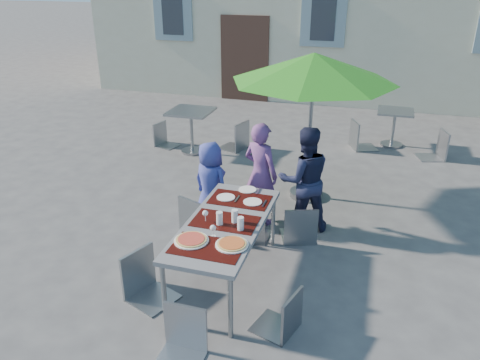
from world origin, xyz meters
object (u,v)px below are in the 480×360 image
(dining_table, at_px, (225,226))
(chair_5, at_px, (180,308))
(child_2, at_px, (304,179))
(patio_umbrella, at_px, (314,69))
(chair_2, at_px, (301,202))
(bg_chair_l_0, at_px, (163,121))
(cafe_table_0, at_px, (191,122))
(chair_0, at_px, (196,193))
(chair_3, at_px, (142,249))
(bg_chair_l_1, at_px, (361,118))
(child_0, at_px, (211,183))
(bg_chair_r_1, at_px, (440,128))
(pizza_near_left, at_px, (191,240))
(chair_4, at_px, (284,288))
(child_1, at_px, (261,174))
(chair_1, at_px, (252,203))
(cafe_table_1, at_px, (394,122))
(bg_chair_r_0, at_px, (237,118))
(pizza_near_right, at_px, (232,244))

(dining_table, bearing_deg, chair_5, -90.27)
(child_2, height_order, patio_umbrella, patio_umbrella)
(chair_2, distance_m, bg_chair_l_0, 4.34)
(cafe_table_0, bearing_deg, patio_umbrella, -27.98)
(chair_0, xyz_separation_m, chair_3, (-0.04, -1.40, -0.00))
(bg_chair_l_1, bearing_deg, dining_table, -103.15)
(child_0, height_order, chair_3, child_0)
(bg_chair_l_0, bearing_deg, patio_umbrella, -25.46)
(dining_table, relative_size, patio_umbrella, 0.78)
(child_2, height_order, chair_2, child_2)
(child_2, bearing_deg, chair_0, -0.36)
(bg_chair_r_1, bearing_deg, chair_5, -113.26)
(child_2, xyz_separation_m, bg_chair_l_0, (-3.25, 2.49, -0.21))
(pizza_near_left, bearing_deg, bg_chair_l_1, 76.06)
(patio_umbrella, height_order, bg_chair_r_1, patio_umbrella)
(cafe_table_0, bearing_deg, child_2, -41.89)
(chair_4, bearing_deg, pizza_near_left, 170.78)
(pizza_near_left, height_order, child_1, child_1)
(pizza_near_left, relative_size, bg_chair_r_1, 0.35)
(dining_table, xyz_separation_m, chair_0, (-0.69, 0.87, -0.10))
(chair_1, height_order, chair_3, chair_3)
(child_2, xyz_separation_m, bg_chair_r_1, (1.95, 3.33, -0.13))
(child_2, bearing_deg, bg_chair_r_1, -143.51)
(patio_umbrella, distance_m, bg_chair_l_0, 3.77)
(bg_chair_l_0, xyz_separation_m, bg_chair_r_1, (5.19, 0.85, 0.08))
(chair_1, height_order, cafe_table_1, chair_1)
(chair_3, distance_m, chair_4, 1.54)
(chair_3, height_order, bg_chair_r_0, bg_chair_r_0)
(child_2, height_order, chair_5, child_2)
(bg_chair_r_1, bearing_deg, patio_umbrella, -131.27)
(child_1, relative_size, cafe_table_0, 1.71)
(child_2, height_order, chair_1, child_2)
(child_1, bearing_deg, chair_5, 112.34)
(dining_table, relative_size, pizza_near_right, 5.60)
(bg_chair_l_0, distance_m, cafe_table_1, 4.59)
(chair_4, distance_m, cafe_table_1, 5.97)
(bg_chair_r_1, bearing_deg, chair_3, -121.94)
(cafe_table_0, height_order, cafe_table_1, cafe_table_0)
(chair_4, relative_size, chair_5, 0.94)
(pizza_near_left, height_order, bg_chair_l_0, bg_chair_l_0)
(dining_table, distance_m, child_0, 1.38)
(chair_3, relative_size, cafe_table_0, 1.20)
(pizza_near_left, height_order, pizza_near_right, same)
(patio_umbrella, xyz_separation_m, cafe_table_1, (1.26, 2.83, -1.49))
(child_1, xyz_separation_m, patio_umbrella, (0.49, 0.97, 1.26))
(chair_1, bearing_deg, cafe_table_1, 68.39)
(child_2, xyz_separation_m, chair_0, (-1.31, -0.55, -0.13))
(chair_1, xyz_separation_m, chair_5, (-0.05, -2.13, 0.01))
(chair_2, distance_m, cafe_table_0, 3.70)
(chair_1, xyz_separation_m, cafe_table_0, (-1.98, 2.81, 0.07))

